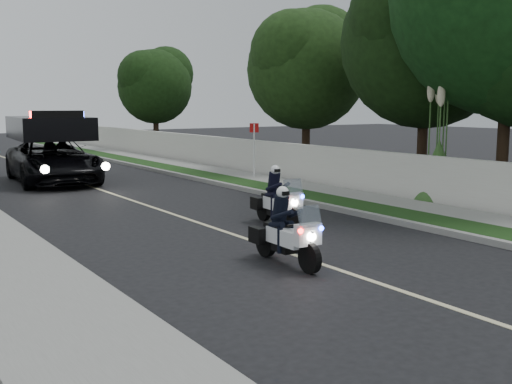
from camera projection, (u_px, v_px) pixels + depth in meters
ground at (367, 279)px, 10.67m from camera, size 120.00×120.00×0.00m
curb_right at (250, 190)px, 21.15m from camera, size 0.20×60.00×0.15m
grass_verge at (267, 189)px, 21.53m from camera, size 1.20×60.00×0.16m
sidewalk_right at (296, 186)px, 22.24m from camera, size 1.40×60.00×0.16m
property_wall at (318, 166)px, 22.70m from camera, size 0.22×60.00×1.50m
lane_marking at (139, 203)px, 18.91m from camera, size 0.12×50.00×0.01m
police_moto_left at (286, 264)px, 11.68m from camera, size 0.66×1.78×1.50m
police_moto_right at (277, 225)px, 15.43m from camera, size 0.79×1.84×1.52m
police_suv at (54, 182)px, 23.78m from camera, size 3.33×6.35×2.98m
sign_post at (254, 181)px, 24.36m from camera, size 0.49×0.49×2.35m
pampas_far at (437, 203)px, 18.84m from camera, size 1.62×1.62×4.39m
tree_right_b at (500, 202)px, 19.09m from camera, size 9.43×9.43×12.16m
tree_right_c at (420, 188)px, 22.15m from camera, size 7.95×7.95×9.97m
tree_right_d at (305, 172)px, 27.57m from camera, size 6.48×6.48×8.77m
tree_right_e at (157, 150)px, 40.35m from camera, size 5.54×5.54×8.02m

